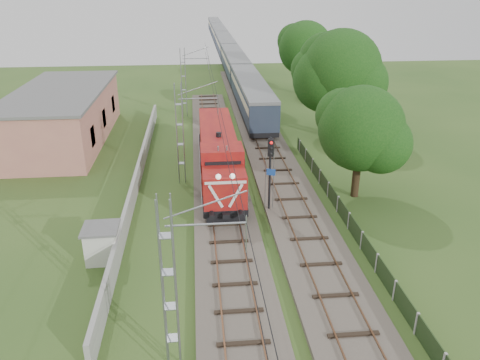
{
  "coord_description": "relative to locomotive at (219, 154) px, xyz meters",
  "views": [
    {
      "loc": [
        -1.72,
        -23.23,
        15.07
      ],
      "look_at": [
        1.19,
        6.73,
        2.2
      ],
      "focal_mm": 35.0,
      "sensor_mm": 36.0,
      "label": 1
    }
  ],
  "objects": [
    {
      "name": "coach_rake",
      "position": [
        5.0,
        66.48,
        0.35
      ],
      "size": [
        3.1,
        116.02,
        3.59
      ],
      "color": "black",
      "rests_on": "ground"
    },
    {
      "name": "track_side",
      "position": [
        5.0,
        7.79,
        -2.04
      ],
      "size": [
        4.2,
        80.0,
        0.45
      ],
      "color": "#6B6054",
      "rests_on": "ground"
    },
    {
      "name": "station_building",
      "position": [
        -15.0,
        11.79,
        0.41
      ],
      "size": [
        8.4,
        20.4,
        5.22
      ],
      "color": "#AF665E",
      "rests_on": "ground"
    },
    {
      "name": "signal_post",
      "position": [
        3.16,
        -6.4,
        1.58
      ],
      "size": [
        0.58,
        0.48,
        5.54
      ],
      "color": "black",
      "rests_on": "ground"
    },
    {
      "name": "tree_d",
      "position": [
        13.89,
        30.23,
        4.11
      ],
      "size": [
        7.82,
        7.45,
        10.14
      ],
      "color": "#3D2819",
      "rests_on": "ground"
    },
    {
      "name": "track_main",
      "position": [
        0.0,
        -5.21,
        -2.04
      ],
      "size": [
        4.2,
        70.0,
        0.45
      ],
      "color": "#6B6054",
      "rests_on": "ground"
    },
    {
      "name": "tree_b",
      "position": [
        13.04,
        10.65,
        4.56
      ],
      "size": [
        8.38,
        7.98,
        10.87
      ],
      "color": "#3D2819",
      "rests_on": "ground"
    },
    {
      "name": "tree_a",
      "position": [
        10.12,
        -4.24,
        3.02
      ],
      "size": [
        6.48,
        6.17,
        8.4
      ],
      "color": "#3D2819",
      "rests_on": "ground"
    },
    {
      "name": "boundary_wall",
      "position": [
        -6.5,
        -0.21,
        -1.47
      ],
      "size": [
        0.25,
        40.0,
        1.5
      ],
      "primitive_type": "cube",
      "color": "#9E9E99",
      "rests_on": "ground"
    },
    {
      "name": "locomotive",
      "position": [
        0.0,
        0.0,
        0.0
      ],
      "size": [
        2.96,
        16.93,
        4.3
      ],
      "color": "black",
      "rests_on": "ground"
    },
    {
      "name": "tree_c",
      "position": [
        11.68,
        10.97,
        3.6
      ],
      "size": [
        7.2,
        6.86,
        9.33
      ],
      "color": "#3D2819",
      "rests_on": "ground"
    },
    {
      "name": "fence",
      "position": [
        8.0,
        -9.21,
        -1.62
      ],
      "size": [
        0.12,
        32.0,
        1.2
      ],
      "color": "black",
      "rests_on": "ground"
    },
    {
      "name": "relay_hut",
      "position": [
        -7.4,
        -11.36,
        -1.15
      ],
      "size": [
        2.09,
        2.09,
        2.12
      ],
      "color": "silver",
      "rests_on": "ground"
    },
    {
      "name": "catenary",
      "position": [
        -2.95,
        -0.21,
        1.83
      ],
      "size": [
        3.31,
        70.0,
        8.0
      ],
      "color": "gray",
      "rests_on": "ground"
    },
    {
      "name": "ground",
      "position": [
        0.0,
        -12.21,
        -2.22
      ],
      "size": [
        140.0,
        140.0,
        0.0
      ],
      "primitive_type": "plane",
      "color": "#30501E",
      "rests_on": "ground"
    }
  ]
}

